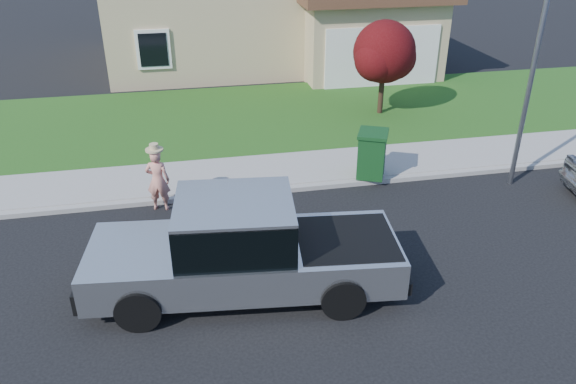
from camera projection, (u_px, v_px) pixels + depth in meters
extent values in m
plane|color=black|center=(263.00, 258.00, 11.71)|extent=(80.00, 80.00, 0.00)
cube|color=gray|center=(284.00, 189.00, 14.38)|extent=(40.00, 0.20, 0.12)
cube|color=gray|center=(276.00, 171.00, 15.33)|extent=(40.00, 2.00, 0.15)
cube|color=#133C11|center=(252.00, 117.00, 19.26)|extent=(40.00, 7.00, 0.10)
cube|color=tan|center=(359.00, 32.00, 24.30)|extent=(5.50, 6.00, 3.20)
cube|color=white|center=(382.00, 57.00, 21.84)|extent=(4.60, 0.12, 2.30)
cube|color=black|center=(153.00, 50.00, 21.42)|extent=(1.30, 0.10, 1.50)
cylinder|color=black|center=(139.00, 309.00, 9.63)|extent=(0.83, 0.39, 0.80)
cylinder|color=black|center=(152.00, 250.00, 11.25)|extent=(0.83, 0.39, 0.80)
cylinder|color=black|center=(343.00, 298.00, 9.91)|extent=(0.83, 0.39, 0.80)
cylinder|color=black|center=(327.00, 242.00, 11.54)|extent=(0.83, 0.39, 0.80)
cube|color=#B2B5B9|center=(245.00, 259.00, 10.45)|extent=(5.89, 2.62, 0.72)
cube|color=black|center=(235.00, 225.00, 10.09)|extent=(2.29, 2.08, 0.85)
cube|color=#B2B5B9|center=(234.00, 203.00, 9.89)|extent=(2.29, 2.08, 0.08)
cube|color=black|center=(346.00, 239.00, 10.45)|extent=(1.98, 1.89, 0.06)
cube|color=black|center=(88.00, 274.00, 10.29)|extent=(0.33, 1.90, 0.40)
cube|color=black|center=(395.00, 260.00, 10.77)|extent=(0.33, 1.90, 0.25)
cube|color=black|center=(194.00, 203.00, 11.03)|extent=(0.14, 0.23, 0.18)
imported|color=#E28E7C|center=(158.00, 180.00, 13.25)|extent=(0.63, 0.49, 1.54)
cylinder|color=tan|center=(154.00, 149.00, 12.89)|extent=(0.41, 0.41, 0.04)
cylinder|color=tan|center=(154.00, 147.00, 12.86)|extent=(0.21, 0.21, 0.14)
cylinder|color=black|center=(381.00, 93.00, 19.17)|extent=(0.18, 0.18, 1.44)
sphere|color=#490F11|center=(384.00, 52.00, 18.53)|extent=(2.07, 2.07, 2.07)
sphere|color=#490F11|center=(394.00, 57.00, 18.97)|extent=(1.53, 1.53, 1.53)
sphere|color=#490F11|center=(376.00, 60.00, 18.31)|extent=(1.44, 1.44, 1.44)
cube|color=#0F3A16|center=(372.00, 155.00, 14.68)|extent=(0.95, 1.00, 1.13)
cube|color=#0F3A16|center=(373.00, 134.00, 14.40)|extent=(1.04, 1.09, 0.09)
cylinder|color=slate|center=(529.00, 87.00, 13.62)|extent=(0.13, 0.13, 5.25)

